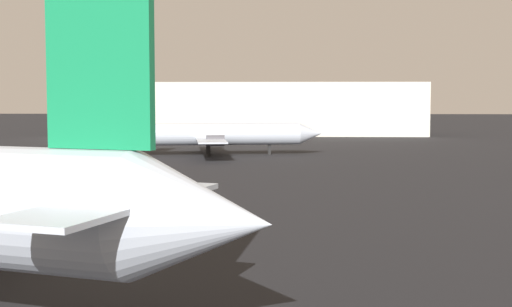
# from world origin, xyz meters

# --- Properties ---
(airplane_distant) EXTENTS (27.46, 23.40, 7.88)m
(airplane_distant) POSITION_xyz_m (-8.45, 83.18, 2.72)
(airplane_distant) COLOR #B2BCCC
(airplane_distant) RESTS_ON ground_plane
(terminal_building) EXTENTS (70.57, 18.22, 10.19)m
(terminal_building) POSITION_xyz_m (-8.10, 135.51, 5.09)
(terminal_building) COLOR beige
(terminal_building) RESTS_ON ground_plane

